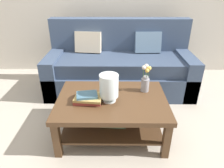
{
  "coord_description": "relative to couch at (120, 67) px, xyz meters",
  "views": [
    {
      "loc": [
        0.01,
        -2.11,
        1.58
      ],
      "look_at": [
        -0.01,
        -0.12,
        0.55
      ],
      "focal_mm": 32.29,
      "sensor_mm": 36.0,
      "label": 1
    }
  ],
  "objects": [
    {
      "name": "ground_plane",
      "position": [
        -0.1,
        -0.84,
        -0.36
      ],
      "size": [
        10.0,
        10.0,
        0.0
      ],
      "primitive_type": "plane",
      "color": "#ADA393"
    },
    {
      "name": "flower_pitcher",
      "position": [
        0.26,
        -0.93,
        0.22
      ],
      "size": [
        0.11,
        0.1,
        0.32
      ],
      "color": "gray",
      "rests_on": "coffee_table"
    },
    {
      "name": "coffee_table",
      "position": [
        -0.11,
        -1.11,
        -0.04
      ],
      "size": [
        1.17,
        0.83,
        0.45
      ],
      "color": "#4C331E",
      "rests_on": "ground"
    },
    {
      "name": "couch",
      "position": [
        0.0,
        0.0,
        0.0
      ],
      "size": [
        2.19,
        0.9,
        1.06
      ],
      "color": "#384760",
      "rests_on": "ground"
    },
    {
      "name": "glass_hurricane_vase",
      "position": [
        -0.14,
        -1.15,
        0.26
      ],
      "size": [
        0.2,
        0.2,
        0.3
      ],
      "color": "silver",
      "rests_on": "coffee_table"
    },
    {
      "name": "book_stack_main",
      "position": [
        -0.36,
        -1.17,
        0.13
      ],
      "size": [
        0.3,
        0.24,
        0.09
      ],
      "color": "#993833",
      "rests_on": "coffee_table"
    }
  ]
}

